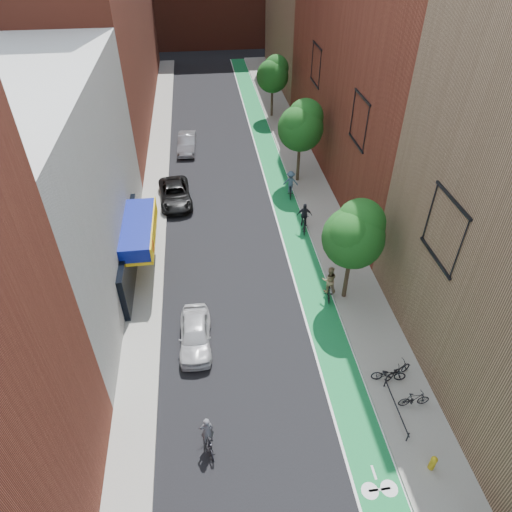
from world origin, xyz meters
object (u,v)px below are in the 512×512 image
object	(u,v)px
cyclist_lane_near	(329,284)
cyclist_lead	(208,438)
fire_hydrant	(433,462)
parked_car_black	(175,194)
parked_car_silver	(187,143)
cyclist_lane_mid	(304,220)
cyclist_lane_far	(291,185)
parked_car_white	(195,334)

from	to	relation	value
cyclist_lane_near	cyclist_lead	bearing A→B (deg)	58.92
cyclist_lead	fire_hydrant	bearing A→B (deg)	154.86
cyclist_lead	parked_car_black	bearing A→B (deg)	-97.12
parked_car_silver	cyclist_lead	bearing A→B (deg)	-85.08
parked_car_black	cyclist_lane_near	xyz separation A→B (m)	(9.04, -11.76, 0.24)
cyclist_lane_mid	fire_hydrant	distance (m)	17.64
cyclist_lane_near	cyclist_lane_far	world-z (taller)	cyclist_lane_near
cyclist_lane_mid	cyclist_lane_far	xyz separation A→B (m)	(-0.11, 4.68, 0.18)
parked_car_silver	cyclist_lane_near	distance (m)	22.27
parked_car_silver	fire_hydrant	distance (m)	32.93
parked_car_white	fire_hydrant	xyz separation A→B (m)	(9.47, -8.03, -0.12)
parked_car_black	cyclist_lane_near	size ratio (longest dim) A/B	2.33
fire_hydrant	cyclist_lane_near	bearing A→B (deg)	98.76
parked_car_silver	cyclist_lane_far	world-z (taller)	cyclist_lane_far
parked_car_black	cyclist_lane_near	world-z (taller)	cyclist_lane_near
cyclist_lane_far	fire_hydrant	bearing A→B (deg)	104.60
cyclist_lead	cyclist_lane_mid	distance (m)	17.09
cyclist_lead	fire_hydrant	xyz separation A→B (m)	(9.07, -2.17, -0.07)
cyclist_lane_near	parked_car_black	bearing A→B (deg)	-42.51
parked_car_white	fire_hydrant	distance (m)	12.42
parked_car_black	fire_hydrant	xyz separation A→B (m)	(10.69, -22.46, -0.12)
cyclist_lane_near	fire_hydrant	size ratio (longest dim) A/B	2.70
cyclist_lane_near	parked_car_white	bearing A→B (deg)	28.80
cyclist_lane_far	cyclist_lane_mid	bearing A→B (deg)	101.46
parked_car_silver	cyclist_lead	xyz separation A→B (m)	(0.65, -29.29, -0.08)
parked_car_white	parked_car_silver	distance (m)	23.43
parked_car_black	fire_hydrant	distance (m)	24.87
cyclist_lane_near	parked_car_silver	bearing A→B (deg)	-58.83
cyclist_lead	fire_hydrant	size ratio (longest dim) A/B	2.44
parked_car_white	cyclist_lane_far	bearing A→B (deg)	62.74
cyclist_lane_far	fire_hydrant	xyz separation A→B (m)	(1.76, -22.25, -0.41)
cyclist_lead	parked_car_white	bearing A→B (deg)	-97.75
parked_car_silver	cyclist_lead	size ratio (longest dim) A/B	2.26
parked_car_black	parked_car_silver	distance (m)	9.06
cyclist_lane_near	cyclist_lane_mid	distance (m)	6.86
parked_car_silver	fire_hydrant	size ratio (longest dim) A/B	5.50
cyclist_lead	cyclist_lane_near	distance (m)	11.31
cyclist_lane_near	cyclist_lane_far	xyz separation A→B (m)	(-0.11, 11.55, 0.05)
parked_car_white	cyclist_lane_mid	world-z (taller)	cyclist_lane_mid
fire_hydrant	parked_car_black	bearing A→B (deg)	115.45
parked_car_silver	cyclist_lane_mid	world-z (taller)	cyclist_lane_mid
parked_car_black	fire_hydrant	size ratio (longest dim) A/B	6.31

